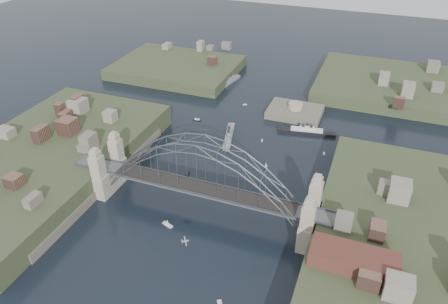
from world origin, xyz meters
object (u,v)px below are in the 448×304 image
Objects in this scene: fort_island at (295,116)px; wharf_shed at (354,259)px; bridge at (201,177)px; ocean_liner at (307,132)px; naval_cruiser_near at (229,136)px; naval_cruiser_far at (230,81)px.

wharf_shed is at bearing -69.15° from fort_island.
bridge is 60.87m from ocean_liner.
wharf_shed reaches higher than naval_cruiser_near.
fort_island reaches higher than naval_cruiser_far.
bridge is 95.95m from naval_cruiser_far.
bridge is 3.82× the size of fort_island.
wharf_shed is (32.00, -84.00, 10.34)m from fort_island.
bridge is 44.71m from naval_cruiser_near.
bridge is at bearing -80.21° from naval_cruiser_near.
fort_island is (12.00, 70.00, -12.66)m from bridge.
wharf_shed is 75.07m from ocean_liner.
naval_cruiser_near is 30.40m from ocean_liner.
naval_cruiser_near is at bearing 99.79° from bridge.
ocean_liner is (-24.28, 70.44, -9.15)m from wharf_shed.
fort_island reaches higher than naval_cruiser_near.
naval_cruiser_near is (-7.35, 42.59, -11.42)m from bridge.
fort_island is at bearing 110.85° from wharf_shed.
wharf_shed is 1.20× the size of naval_cruiser_far.
naval_cruiser_near is 52.39m from naval_cruiser_far.
naval_cruiser_near is (-19.35, -27.41, 1.24)m from fort_island.
fort_island is at bearing -30.67° from naval_cruiser_far.
naval_cruiser_far is (-36.97, 21.93, 1.21)m from fort_island.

